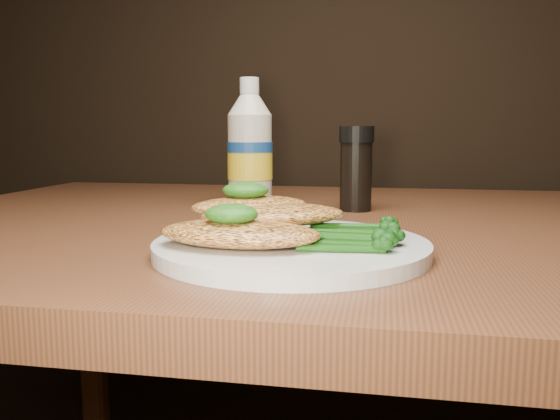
# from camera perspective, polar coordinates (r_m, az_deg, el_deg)

# --- Properties ---
(plate) EXTENTS (0.25, 0.25, 0.01)m
(plate) POSITION_cam_1_polar(r_m,az_deg,el_deg) (0.52, 1.13, -3.75)
(plate) COLOR silver
(plate) RESTS_ON dining_table
(chicken_front) EXTENTS (0.15, 0.08, 0.02)m
(chicken_front) POSITION_cam_1_polar(r_m,az_deg,el_deg) (0.50, -4.06, -2.34)
(chicken_front) COLOR #F7A94E
(chicken_front) RESTS_ON plate
(chicken_mid) EXTENTS (0.16, 0.12, 0.02)m
(chicken_mid) POSITION_cam_1_polar(r_m,az_deg,el_deg) (0.54, -0.63, -0.51)
(chicken_mid) COLOR #F7A94E
(chicken_mid) RESTS_ON plate
(chicken_back) EXTENTS (0.13, 0.11, 0.02)m
(chicken_back) POSITION_cam_1_polar(r_m,az_deg,el_deg) (0.56, -2.99, 0.45)
(chicken_back) COLOR #F7A94E
(chicken_back) RESTS_ON plate
(pesto_front) EXTENTS (0.05, 0.05, 0.02)m
(pesto_front) POSITION_cam_1_polar(r_m,az_deg,el_deg) (0.49, -4.86, -0.40)
(pesto_front) COLOR black
(pesto_front) RESTS_ON chicken_front
(pesto_back) EXTENTS (0.05, 0.05, 0.02)m
(pesto_back) POSITION_cam_1_polar(r_m,az_deg,el_deg) (0.57, -3.44, 1.96)
(pesto_back) COLOR black
(pesto_back) RESTS_ON chicken_back
(broccolini_bundle) EXTENTS (0.14, 0.12, 0.02)m
(broccolini_bundle) POSITION_cam_1_polar(r_m,az_deg,el_deg) (0.51, 6.62, -2.31)
(broccolini_bundle) COLOR #174B10
(broccolini_bundle) RESTS_ON plate
(mayo_bottle) EXTENTS (0.08, 0.08, 0.19)m
(mayo_bottle) POSITION_cam_1_polar(r_m,az_deg,el_deg) (0.84, -3.01, 6.67)
(mayo_bottle) COLOR beige
(mayo_bottle) RESTS_ON dining_table
(pepper_grinder) EXTENTS (0.05, 0.05, 0.12)m
(pepper_grinder) POSITION_cam_1_polar(r_m,az_deg,el_deg) (0.80, 7.56, 4.08)
(pepper_grinder) COLOR black
(pepper_grinder) RESTS_ON dining_table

